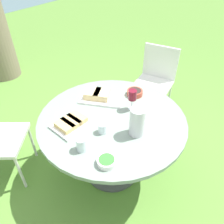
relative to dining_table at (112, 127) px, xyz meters
name	(u,v)px	position (x,y,z in m)	size (l,w,h in m)	color
ground_plane	(112,169)	(0.00, 0.00, -0.60)	(40.00, 40.00, 0.00)	#5B8C38
dining_table	(112,127)	(0.00, 0.00, 0.00)	(1.26, 1.26, 0.71)	#4C4C51
chair_far_back	(156,77)	(1.17, 0.10, -0.07)	(0.46, 0.48, 0.89)	silver
water_pitcher	(137,122)	(-0.05, -0.26, 0.23)	(0.13, 0.12, 0.23)	silver
wine_glass	(132,96)	(0.20, -0.08, 0.25)	(0.07, 0.07, 0.19)	silver
platter_bread_main	(71,123)	(-0.27, 0.22, 0.14)	(0.32, 0.28, 0.06)	white
platter_charcuterie	(99,96)	(0.17, 0.26, 0.14)	(0.37, 0.46, 0.08)	white
bowl_fries	(138,120)	(0.06, -0.21, 0.14)	(0.10, 0.10, 0.05)	white
bowl_salad	(107,161)	(-0.42, -0.24, 0.13)	(0.13, 0.13, 0.04)	white
bowl_olives	(135,92)	(0.41, 0.01, 0.14)	(0.15, 0.15, 0.05)	#B74733
cup_water_near	(81,144)	(-0.42, -0.02, 0.16)	(0.08, 0.08, 0.10)	silver
cup_water_far	(102,128)	(-0.19, -0.04, 0.15)	(0.07, 0.07, 0.08)	silver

